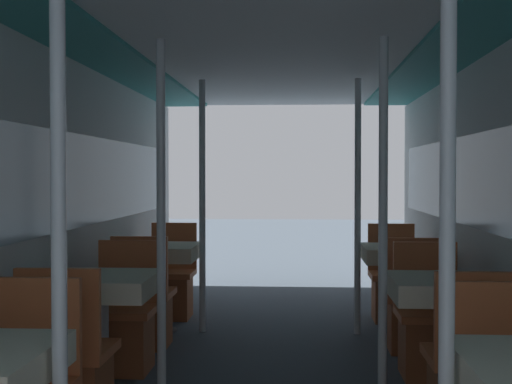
{
  "coord_description": "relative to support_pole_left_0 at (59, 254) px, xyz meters",
  "views": [
    {
      "loc": [
        0.17,
        -1.47,
        1.37
      ],
      "look_at": [
        -0.09,
        2.81,
        1.26
      ],
      "focal_mm": 50.0,
      "sensor_mm": 36.0,
      "label": 1
    }
  ],
  "objects": [
    {
      "name": "chair_left_near_2",
      "position": [
        -0.38,
        3.1,
        -0.81
      ],
      "size": [
        0.44,
        0.44,
        0.89
      ],
      "color": "brown",
      "rests_on": "ground_plane"
    },
    {
      "name": "chair_right_far_1",
      "position": [
        1.72,
        2.42,
        -0.81
      ],
      "size": [
        0.44,
        0.44,
        0.89
      ],
      "rotation": [
        0.0,
        0.0,
        3.14
      ],
      "color": "brown",
      "rests_on": "ground_plane"
    },
    {
      "name": "chair_left_near_1",
      "position": [
        -0.38,
        1.26,
        -0.81
      ],
      "size": [
        0.44,
        0.44,
        0.89
      ],
      "color": "brown",
      "rests_on": "ground_plane"
    },
    {
      "name": "support_pole_left_2",
      "position": [
        0.0,
        3.68,
        0.0
      ],
      "size": [
        0.05,
        0.05,
        2.18
      ],
      "color": "silver",
      "rests_on": "ground_plane"
    },
    {
      "name": "dining_table_left_2",
      "position": [
        -0.38,
        3.68,
        -0.45
      ],
      "size": [
        0.67,
        0.67,
        0.75
      ],
      "color": "#4C4C51",
      "rests_on": "ground_plane"
    },
    {
      "name": "support_pole_right_0",
      "position": [
        1.34,
        0.0,
        0.0
      ],
      "size": [
        0.05,
        0.05,
        2.18
      ],
      "color": "silver",
      "rests_on": "ground_plane"
    },
    {
      "name": "support_pole_left_0",
      "position": [
        0.0,
        0.0,
        0.0
      ],
      "size": [
        0.05,
        0.05,
        2.18
      ],
      "color": "silver",
      "rests_on": "ground_plane"
    },
    {
      "name": "dining_table_right_2",
      "position": [
        1.72,
        3.68,
        -0.45
      ],
      "size": [
        0.67,
        0.67,
        0.75
      ],
      "color": "#4C4C51",
      "rests_on": "ground_plane"
    },
    {
      "name": "wall_left",
      "position": [
        -0.79,
        1.95,
        0.03
      ],
      "size": [
        0.05,
        8.62,
        2.18
      ],
      "color": "silver",
      "rests_on": "ground_plane"
    },
    {
      "name": "ceiling_panel",
      "position": [
        0.67,
        1.95,
        1.13
      ],
      "size": [
        2.93,
        8.62,
        0.07
      ],
      "color": "silver",
      "rests_on": "wall_left"
    },
    {
      "name": "chair_left_far_1",
      "position": [
        -0.38,
        2.42,
        -0.81
      ],
      "size": [
        0.44,
        0.44,
        0.89
      ],
      "rotation": [
        0.0,
        0.0,
        3.14
      ],
      "color": "brown",
      "rests_on": "ground_plane"
    },
    {
      "name": "support_pole_right_1",
      "position": [
        1.34,
        1.84,
        0.0
      ],
      "size": [
        0.05,
        0.05,
        2.18
      ],
      "color": "silver",
      "rests_on": "ground_plane"
    },
    {
      "name": "support_pole_left_1",
      "position": [
        0.0,
        1.84,
        0.0
      ],
      "size": [
        0.05,
        0.05,
        2.18
      ],
      "color": "silver",
      "rests_on": "ground_plane"
    },
    {
      "name": "chair_right_near_2",
      "position": [
        1.72,
        3.1,
        -0.81
      ],
      "size": [
        0.44,
        0.44,
        0.89
      ],
      "color": "brown",
      "rests_on": "ground_plane"
    },
    {
      "name": "chair_right_far_2",
      "position": [
        1.72,
        4.26,
        -0.81
      ],
      "size": [
        0.44,
        0.44,
        0.89
      ],
      "rotation": [
        0.0,
        0.0,
        3.14
      ],
      "color": "brown",
      "rests_on": "ground_plane"
    },
    {
      "name": "support_pole_right_2",
      "position": [
        1.34,
        3.68,
        0.0
      ],
      "size": [
        0.05,
        0.05,
        2.18
      ],
      "color": "silver",
      "rests_on": "ground_plane"
    },
    {
      "name": "chair_left_far_2",
      "position": [
        -0.38,
        4.26,
        -0.81
      ],
      "size": [
        0.44,
        0.44,
        0.89
      ],
      "rotation": [
        0.0,
        0.0,
        3.14
      ],
      "color": "brown",
      "rests_on": "ground_plane"
    },
    {
      "name": "dining_table_right_1",
      "position": [
        1.72,
        1.84,
        -0.45
      ],
      "size": [
        0.67,
        0.67,
        0.75
      ],
      "color": "#4C4C51",
      "rests_on": "ground_plane"
    },
    {
      "name": "dining_table_left_1",
      "position": [
        -0.38,
        1.84,
        -0.45
      ],
      "size": [
        0.67,
        0.67,
        0.75
      ],
      "color": "#4C4C51",
      "rests_on": "ground_plane"
    }
  ]
}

